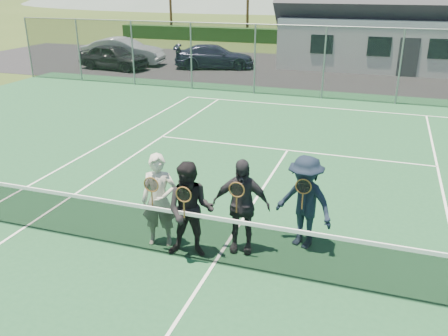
{
  "coord_description": "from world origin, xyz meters",
  "views": [
    {
      "loc": [
        2.49,
        -6.77,
        4.71
      ],
      "look_at": [
        -0.33,
        1.5,
        1.25
      ],
      "focal_mm": 38.0,
      "sensor_mm": 36.0,
      "label": 1
    }
  ],
  "objects_px": {
    "car_b": "(123,52)",
    "car_c": "(214,57)",
    "tennis_net": "(214,238)",
    "player_c": "(241,206)",
    "car_a": "(114,57)",
    "player_a": "(159,200)",
    "player_d": "(304,202)",
    "player_b": "(190,210)"
  },
  "relations": [
    {
      "from": "tennis_net",
      "to": "player_d",
      "type": "height_order",
      "value": "player_d"
    },
    {
      "from": "car_b",
      "to": "player_d",
      "type": "bearing_deg",
      "value": -148.77
    },
    {
      "from": "tennis_net",
      "to": "player_c",
      "type": "height_order",
      "value": "player_c"
    },
    {
      "from": "player_a",
      "to": "tennis_net",
      "type": "bearing_deg",
      "value": -16.27
    },
    {
      "from": "car_a",
      "to": "player_c",
      "type": "bearing_deg",
      "value": -136.61
    },
    {
      "from": "car_c",
      "to": "tennis_net",
      "type": "relative_size",
      "value": 0.39
    },
    {
      "from": "car_c",
      "to": "player_d",
      "type": "distance_m",
      "value": 19.89
    },
    {
      "from": "car_b",
      "to": "player_a",
      "type": "relative_size",
      "value": 2.66
    },
    {
      "from": "player_a",
      "to": "player_c",
      "type": "relative_size",
      "value": 1.0
    },
    {
      "from": "car_b",
      "to": "player_d",
      "type": "xyz_separation_m",
      "value": [
        13.84,
        -17.41,
        0.13
      ]
    },
    {
      "from": "car_a",
      "to": "car_c",
      "type": "relative_size",
      "value": 0.89
    },
    {
      "from": "car_b",
      "to": "tennis_net",
      "type": "relative_size",
      "value": 0.41
    },
    {
      "from": "car_b",
      "to": "car_c",
      "type": "relative_size",
      "value": 1.05
    },
    {
      "from": "car_a",
      "to": "car_b",
      "type": "distance_m",
      "value": 1.54
    },
    {
      "from": "player_b",
      "to": "player_d",
      "type": "xyz_separation_m",
      "value": [
        1.86,
        0.99,
        -0.0
      ]
    },
    {
      "from": "car_a",
      "to": "player_d",
      "type": "relative_size",
      "value": 2.27
    },
    {
      "from": "car_b",
      "to": "player_b",
      "type": "distance_m",
      "value": 21.96
    },
    {
      "from": "car_b",
      "to": "car_a",
      "type": "bearing_deg",
      "value": -178.27
    },
    {
      "from": "car_c",
      "to": "player_c",
      "type": "bearing_deg",
      "value": -176.03
    },
    {
      "from": "car_c",
      "to": "player_a",
      "type": "height_order",
      "value": "player_a"
    },
    {
      "from": "player_c",
      "to": "car_a",
      "type": "bearing_deg",
      "value": 127.4
    },
    {
      "from": "car_b",
      "to": "car_c",
      "type": "distance_m",
      "value": 5.58
    },
    {
      "from": "car_a",
      "to": "player_d",
      "type": "distance_m",
      "value": 20.92
    },
    {
      "from": "car_c",
      "to": "player_a",
      "type": "distance_m",
      "value": 19.72
    },
    {
      "from": "tennis_net",
      "to": "car_c",
      "type": "bearing_deg",
      "value": 109.89
    },
    {
      "from": "player_d",
      "to": "car_c",
      "type": "bearing_deg",
      "value": 114.69
    },
    {
      "from": "car_b",
      "to": "player_c",
      "type": "height_order",
      "value": "player_c"
    },
    {
      "from": "car_c",
      "to": "player_b",
      "type": "xyz_separation_m",
      "value": [
        6.45,
        -19.06,
        0.26
      ]
    },
    {
      "from": "car_a",
      "to": "car_c",
      "type": "xyz_separation_m",
      "value": [
        5.29,
        2.18,
        -0.03
      ]
    },
    {
      "from": "tennis_net",
      "to": "player_b",
      "type": "distance_m",
      "value": 0.65
    },
    {
      "from": "tennis_net",
      "to": "player_d",
      "type": "bearing_deg",
      "value": 40.1
    },
    {
      "from": "car_a",
      "to": "player_b",
      "type": "relative_size",
      "value": 2.27
    },
    {
      "from": "car_c",
      "to": "player_a",
      "type": "relative_size",
      "value": 2.53
    },
    {
      "from": "car_c",
      "to": "player_b",
      "type": "relative_size",
      "value": 2.53
    },
    {
      "from": "player_d",
      "to": "car_a",
      "type": "bearing_deg",
      "value": 130.57
    },
    {
      "from": "car_a",
      "to": "player_a",
      "type": "height_order",
      "value": "player_a"
    },
    {
      "from": "car_b",
      "to": "player_d",
      "type": "height_order",
      "value": "player_d"
    },
    {
      "from": "player_b",
      "to": "car_b",
      "type": "bearing_deg",
      "value": 123.09
    },
    {
      "from": "car_a",
      "to": "tennis_net",
      "type": "xyz_separation_m",
      "value": [
        12.25,
        -17.03,
        -0.16
      ]
    },
    {
      "from": "player_a",
      "to": "player_b",
      "type": "bearing_deg",
      "value": -15.54
    },
    {
      "from": "car_c",
      "to": "player_d",
      "type": "height_order",
      "value": "player_d"
    },
    {
      "from": "car_b",
      "to": "car_c",
      "type": "xyz_separation_m",
      "value": [
        5.54,
        0.66,
        -0.13
      ]
    }
  ]
}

